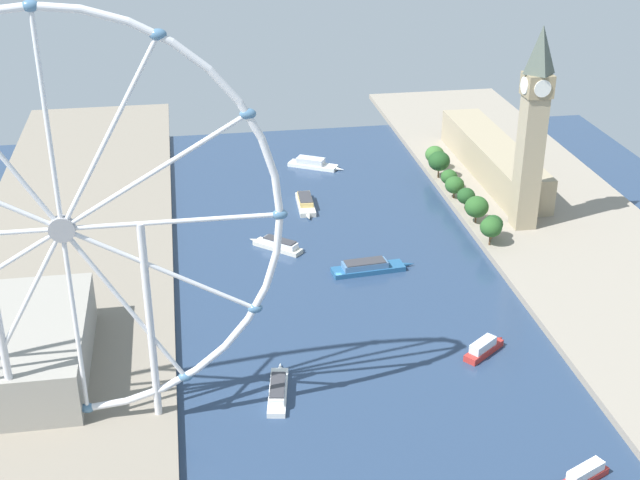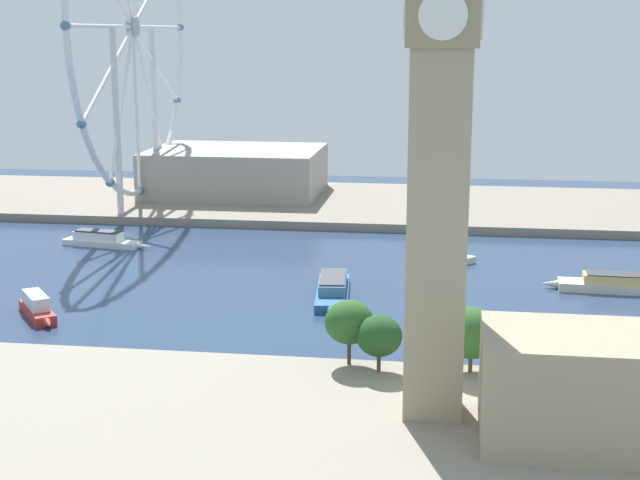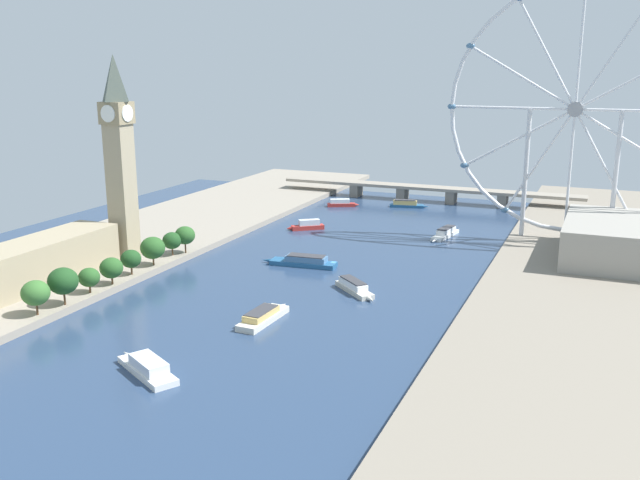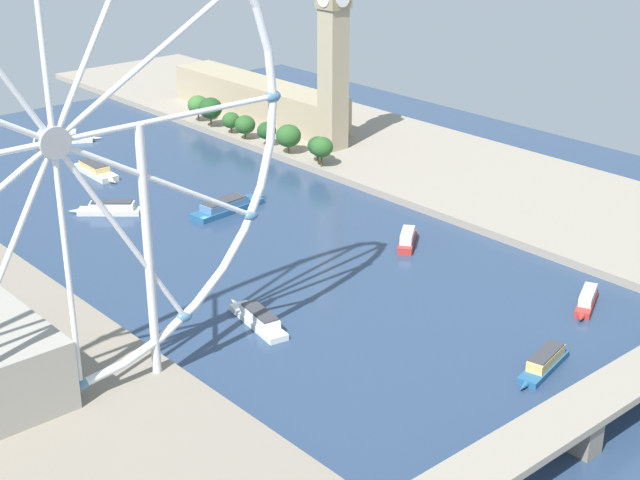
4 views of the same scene
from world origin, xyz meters
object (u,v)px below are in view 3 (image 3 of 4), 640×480
tour_boat_0 (406,204)px  tour_boat_4 (354,287)px  parliament_block (2,274)px  tour_boat_7 (263,316)px  riverside_hall (624,240)px  tour_boat_2 (445,233)px  clock_tower (119,155)px  ferris_wheel (575,111)px  tour_boat_5 (147,367)px  tour_boat_6 (341,203)px  tour_boat_1 (303,261)px  river_bridge (427,190)px  tour_boat_3 (307,225)px

tour_boat_0 → tour_boat_4: size_ratio=1.11×
parliament_block → tour_boat_7: parliament_block is taller
riverside_hall → tour_boat_2: riverside_hall is taller
clock_tower → riverside_hall: size_ratio=1.35×
ferris_wheel → tour_boat_2: ferris_wheel is taller
tour_boat_5 → tour_boat_4: bearing=-78.0°
parliament_block → ferris_wheel: 280.51m
clock_tower → tour_boat_7: bearing=-25.2°
clock_tower → tour_boat_6: (46.50, 169.77, -50.13)m
tour_boat_0 → tour_boat_4: bearing=-93.5°
tour_boat_0 → tour_boat_1: (-6.75, -155.85, -0.03)m
riverside_hall → parliament_block: bearing=-146.1°
ferris_wheel → tour_boat_4: 157.09m
parliament_block → river_bridge: (103.28, 277.63, -4.21)m
ferris_wheel → tour_boat_6: (-146.33, 50.26, -68.32)m
tour_boat_2 → tour_boat_7: (-33.07, -157.56, -0.07)m
tour_boat_2 → river_bridge: bearing=-150.5°
river_bridge → parliament_block: bearing=-110.4°
ferris_wheel → tour_boat_6: bearing=161.0°
clock_tower → tour_boat_3: (52.44, 98.44, -49.91)m
tour_boat_3 → tour_boat_6: (-5.94, 71.33, -0.22)m
river_bridge → tour_boat_7: (2.63, -256.46, -5.92)m
riverside_hall → tour_boat_4: riverside_hall is taller
ferris_wheel → river_bridge: (-97.99, 91.14, -62.54)m
ferris_wheel → riverside_hall: bearing=-48.7°
tour_boat_6 → tour_boat_4: bearing=-92.7°
tour_boat_4 → tour_boat_5: (-31.82, -100.54, -0.03)m
riverside_hall → tour_boat_4: bearing=-140.1°
tour_boat_3 → tour_boat_4: tour_boat_3 is taller
river_bridge → tour_boat_6: river_bridge is taller
tour_boat_4 → tour_boat_6: 183.82m
tour_boat_2 → tour_boat_5: (-45.29, -212.23, 0.05)m
tour_boat_1 → tour_boat_7: size_ratio=1.17×
tour_boat_3 → tour_boat_4: (64.63, -98.40, -0.20)m
clock_tower → tour_boat_1: size_ratio=2.53×
riverside_hall → tour_boat_5: (-135.97, -187.64, -10.17)m
clock_tower → tour_boat_4: size_ratio=4.00×
clock_tower → tour_boat_0: (87.81, 184.16, -50.13)m
tour_boat_0 → tour_boat_7: size_ratio=0.82×
tour_boat_1 → tour_boat_7: (16.42, -74.13, -0.11)m
tour_boat_5 → tour_boat_7: 56.02m
parliament_block → tour_boat_3: bearing=69.8°
riverside_hall → clock_tower: bearing=-158.5°
clock_tower → tour_boat_4: clock_tower is taller
clock_tower → tour_boat_4: (117.08, 0.04, -50.12)m
riverside_hall → tour_boat_7: (-123.75, -132.97, -10.28)m
tour_boat_0 → tour_boat_7: (9.67, -229.99, -0.14)m
river_bridge → tour_boat_2: bearing=-70.2°
tour_boat_7 → riverside_hall: bearing=-40.5°
tour_boat_1 → tour_boat_2: bearing=-126.0°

